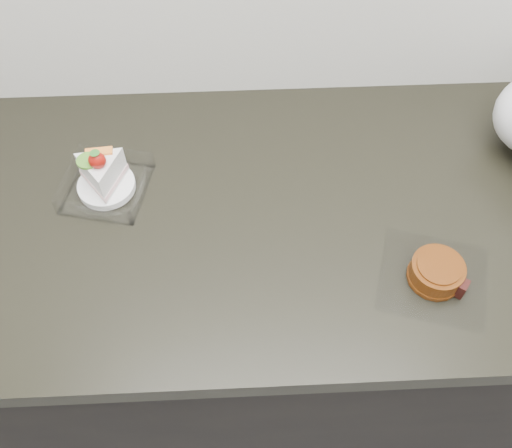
{
  "coord_description": "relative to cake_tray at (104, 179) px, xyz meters",
  "views": [
    {
      "loc": [
        -0.12,
        1.09,
        1.71
      ],
      "look_at": [
        -0.09,
        1.63,
        0.94
      ],
      "focal_mm": 40.0,
      "sensor_mm": 36.0,
      "label": 1
    }
  ],
  "objects": [
    {
      "name": "counter",
      "position": [
        0.36,
        -0.06,
        -0.48
      ],
      "size": [
        2.04,
        0.64,
        0.9
      ],
      "color": "black",
      "rests_on": "ground"
    },
    {
      "name": "cake_tray",
      "position": [
        0.0,
        0.0,
        0.0
      ],
      "size": [
        0.17,
        0.17,
        0.11
      ],
      "rotation": [
        0.0,
        0.0,
        -0.22
      ],
      "color": "white",
      "rests_on": "counter"
    },
    {
      "name": "mooncake_wrap",
      "position": [
        0.55,
        -0.21,
        -0.01
      ],
      "size": [
        0.21,
        0.2,
        0.04
      ],
      "rotation": [
        0.0,
        0.0,
        -0.12
      ],
      "color": "white",
      "rests_on": "counter"
    }
  ]
}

